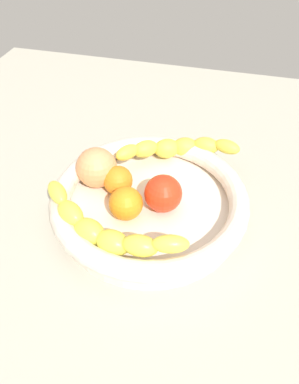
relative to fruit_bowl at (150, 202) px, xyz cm
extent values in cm
cube|color=#AFAB9A|center=(0.00, 0.00, -4.46)|extent=(120.00, 120.00, 3.00)
cylinder|color=beige|center=(0.00, 0.00, -1.80)|extent=(31.19, 31.19, 2.32)
torus|color=beige|center=(0.00, 0.00, 1.06)|extent=(33.57, 33.57, 3.40)
ellipsoid|color=yellow|center=(-5.47, 13.91, 3.99)|extent=(5.77, 5.68, 2.68)
ellipsoid|color=yellow|center=(-8.27, 10.61, 2.96)|extent=(5.74, 6.31, 3.26)
ellipsoid|color=yellow|center=(-10.31, 6.80, 1.94)|extent=(5.61, 6.47, 3.84)
ellipsoid|color=yellow|center=(-11.53, 2.65, 1.94)|extent=(4.75, 6.01, 3.84)
ellipsoid|color=yellow|center=(-11.85, -1.66, 2.96)|extent=(3.41, 5.50, 3.26)
ellipsoid|color=yellow|center=(-11.28, -5.94, 3.99)|extent=(3.88, 5.89, 2.68)
ellipsoid|color=yellow|center=(14.57, -11.25, 3.41)|extent=(3.83, 5.49, 2.63)
ellipsoid|color=yellow|center=(15.13, -7.32, 2.60)|extent=(3.29, 5.04, 3.19)
ellipsoid|color=yellow|center=(14.72, -3.37, 1.79)|extent=(4.77, 5.69, 3.76)
ellipsoid|color=yellow|center=(13.37, 0.37, 1.79)|extent=(5.60, 6.14, 3.76)
ellipsoid|color=yellow|center=(11.16, 3.67, 2.60)|extent=(5.67, 5.85, 3.19)
ellipsoid|color=yellow|center=(8.21, 6.34, 3.41)|extent=(5.58, 5.02, 2.63)
sphere|color=orange|center=(1.93, 6.20, 1.96)|extent=(5.19, 5.19, 5.19)
sphere|color=orange|center=(-3.42, 3.08, 2.18)|extent=(5.64, 5.64, 5.64)
sphere|color=#ED9960|center=(3.14, 10.50, 3.00)|extent=(7.27, 7.27, 7.27)
sphere|color=red|center=(-0.32, -2.34, 2.56)|extent=(6.39, 6.39, 6.39)
camera|label=1|loc=(-44.65, -11.50, 45.53)|focal=35.36mm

